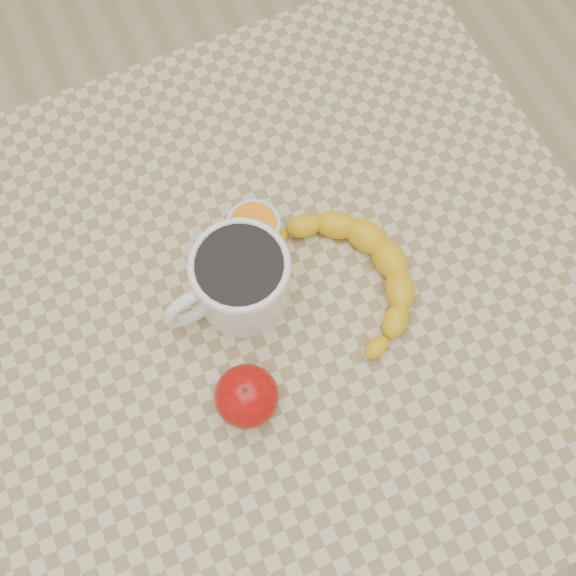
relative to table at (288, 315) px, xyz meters
name	(u,v)px	position (x,y,z in m)	size (l,w,h in m)	color
ground	(288,403)	(0.00, 0.00, -0.66)	(3.00, 3.00, 0.00)	tan
table	(288,315)	(0.00, 0.00, 0.00)	(0.80, 0.80, 0.75)	#BFB087
coffee_mug	(239,279)	(-0.05, 0.02, 0.14)	(0.16, 0.13, 0.10)	white
orange_juice_glass	(254,236)	(-0.01, 0.07, 0.12)	(0.06, 0.06, 0.07)	orange
apple	(247,396)	(-0.10, -0.10, 0.12)	(0.08, 0.08, 0.07)	#880407
banana	(351,275)	(0.08, -0.02, 0.11)	(0.19, 0.26, 0.04)	gold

